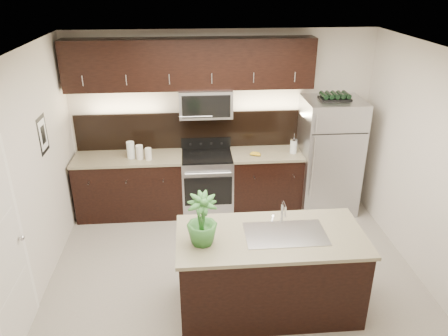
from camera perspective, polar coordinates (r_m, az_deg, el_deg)
name	(u,v)px	position (r m, az deg, el deg)	size (l,w,h in m)	color
ground	(235,277)	(5.53, 1.39, -13.99)	(4.50, 4.50, 0.00)	gray
room_walls	(226,150)	(4.63, 0.28, 2.32)	(4.52, 4.02, 2.71)	beige
counter_run	(194,183)	(6.69, -3.95, -1.97)	(3.51, 0.65, 0.94)	black
upper_fixtures	(192,72)	(6.28, -4.18, 12.43)	(3.49, 0.40, 1.66)	black
island	(269,271)	(4.86, 5.93, -13.29)	(1.96, 0.96, 0.94)	black
sink_faucet	(285,232)	(4.62, 8.01, -8.31)	(0.84, 0.50, 0.28)	silver
refrigerator	(329,156)	(6.79, 13.49, 1.54)	(0.84, 0.76, 1.75)	#B2B2B7
wine_rack	(335,96)	(6.50, 14.29, 9.06)	(0.43, 0.27, 0.10)	black
plant	(202,219)	(4.31, -2.91, -6.72)	(0.30, 0.30, 0.54)	#2D6628
canisters	(137,152)	(6.43, -11.24, 2.12)	(0.36, 0.19, 0.25)	silver
french_press	(294,146)	(6.59, 9.07, 2.88)	(0.11, 0.11, 0.30)	silver
bananas	(253,153)	(6.48, 3.77, 1.93)	(0.17, 0.13, 0.05)	gold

